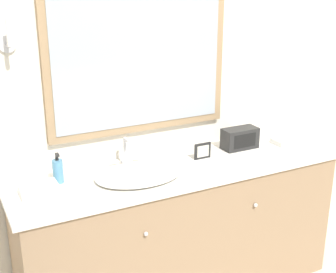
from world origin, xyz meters
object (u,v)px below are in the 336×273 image
at_px(soap_bottle, 58,171).
at_px(appliance_box, 240,138).
at_px(sink_basin, 139,173).
at_px(picture_frame, 203,151).

distance_m(soap_bottle, appliance_box, 1.19).
distance_m(sink_basin, picture_frame, 0.46).
height_order(soap_bottle, appliance_box, soap_bottle).
bearing_deg(picture_frame, soap_bottle, 176.42).
bearing_deg(soap_bottle, sink_basin, -16.17).
relative_size(soap_bottle, appliance_box, 0.74).
xyz_separation_m(soap_bottle, picture_frame, (0.88, -0.06, -0.02)).
height_order(appliance_box, picture_frame, appliance_box).
xyz_separation_m(sink_basin, appliance_box, (0.77, 0.11, 0.05)).
bearing_deg(soap_bottle, picture_frame, -3.58).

